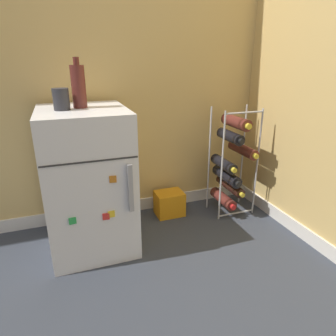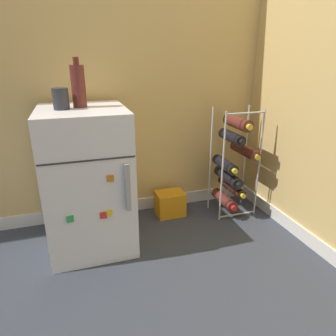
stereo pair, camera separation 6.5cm
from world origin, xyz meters
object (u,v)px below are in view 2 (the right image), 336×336
Objects in this scene: wine_rack at (232,163)px; fridge_top_bottle at (78,86)px; mini_fridge at (88,179)px; soda_box at (170,203)px; fridge_top_cup at (61,99)px.

fridge_top_bottle is (-1.00, -0.04, 0.56)m from wine_rack.
wine_rack is (1.00, 0.07, -0.03)m from mini_fridge.
fridge_top_bottle is at bearing -166.66° from soda_box.
wine_rack is at bearing 4.08° from mini_fridge.
fridge_top_bottle reaches higher than mini_fridge.
fridge_top_bottle is (-0.00, 0.03, 0.53)m from mini_fridge.
fridge_top_cup is (-0.10, -0.01, 0.47)m from mini_fridge.
fridge_top_cup is (-1.10, -0.08, 0.50)m from wine_rack.
fridge_top_cup is at bearing -164.66° from soda_box.
wine_rack is 6.99× the size of fridge_top_cup.
wine_rack is 1.21m from fridge_top_cup.
wine_rack is 2.97× the size of fridge_top_bottle.
wine_rack is 3.88× the size of soda_box.
fridge_top_bottle reaches higher than wine_rack.
soda_box is at bearing 15.34° from fridge_top_cup.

